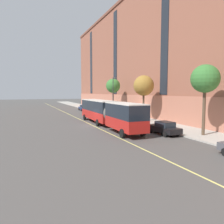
% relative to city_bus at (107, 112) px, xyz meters
% --- Properties ---
extents(ground_plane, '(260.00, 260.00, 0.00)m').
position_rel_city_bus_xyz_m(ground_plane, '(-1.81, 1.15, -2.15)').
color(ground_plane, '#4C4947').
extents(sidewalk, '(5.63, 160.00, 0.15)m').
position_rel_city_bus_xyz_m(sidewalk, '(7.96, 4.15, -2.07)').
color(sidewalk, '#ADA89E').
rests_on(sidewalk, ground).
extents(apartment_facade, '(15.20, 110.00, 26.87)m').
position_rel_city_bus_xyz_m(apartment_facade, '(16.76, 1.15, 11.27)').
color(apartment_facade, '#935642').
rests_on(apartment_facade, ground).
extents(city_bus, '(3.09, 20.06, 3.71)m').
position_rel_city_bus_xyz_m(city_bus, '(0.00, 0.00, 0.00)').
color(city_bus, red).
rests_on(city_bus, ground).
extents(parked_car_champagne_0, '(1.93, 4.43, 1.56)m').
position_rel_city_bus_xyz_m(parked_car_champagne_0, '(3.82, -0.92, -1.37)').
color(parked_car_champagne_0, '#BCAD89').
rests_on(parked_car_champagne_0, ground).
extents(parked_car_navy_1, '(2.05, 4.26, 1.56)m').
position_rel_city_bus_xyz_m(parked_car_navy_1, '(3.96, 27.83, -1.37)').
color(parked_car_navy_1, navy).
rests_on(parked_car_navy_1, ground).
extents(parked_car_champagne_3, '(2.04, 4.79, 1.56)m').
position_rel_city_bus_xyz_m(parked_car_champagne_3, '(3.94, 6.14, -1.36)').
color(parked_car_champagne_3, '#BCAD89').
rests_on(parked_car_champagne_3, ground).
extents(parked_car_black_4, '(2.14, 4.57, 1.56)m').
position_rel_city_bus_xyz_m(parked_car_black_4, '(3.88, 21.71, -1.36)').
color(parked_car_black_4, black).
rests_on(parked_car_black_4, ground).
extents(parked_car_darkgray_5, '(1.98, 4.28, 1.56)m').
position_rel_city_bus_xyz_m(parked_car_darkgray_5, '(3.98, 13.08, -1.37)').
color(parked_car_darkgray_5, '#4C4C51').
rests_on(parked_car_darkgray_5, ground).
extents(parked_car_black_6, '(2.04, 4.58, 1.56)m').
position_rel_city_bus_xyz_m(parked_car_black_6, '(4.04, -8.43, -1.36)').
color(parked_car_black_6, black).
rests_on(parked_car_black_6, ground).
extents(street_tree_near_corner, '(3.15, 3.15, 7.92)m').
position_rel_city_bus_xyz_m(street_tree_near_corner, '(7.51, -11.02, 4.27)').
color(street_tree_near_corner, brown).
rests_on(street_tree_near_corner, sidewalk).
extents(street_tree_mid_block, '(3.42, 3.42, 7.65)m').
position_rel_city_bus_xyz_m(street_tree_mid_block, '(7.51, 2.21, 3.90)').
color(street_tree_mid_block, brown).
rests_on(street_tree_mid_block, sidewalk).
extents(street_tree_far_uptown, '(3.17, 3.17, 7.83)m').
position_rel_city_bus_xyz_m(street_tree_far_uptown, '(7.51, 15.44, 4.20)').
color(street_tree_far_uptown, brown).
rests_on(street_tree_far_uptown, sidewalk).
extents(street_lamp, '(0.36, 1.48, 7.80)m').
position_rel_city_bus_xyz_m(street_lamp, '(5.75, 11.05, 2.70)').
color(street_lamp, '#2D2D30').
rests_on(street_lamp, sidewalk).
extents(fire_hydrant, '(0.42, 0.24, 0.72)m').
position_rel_city_bus_xyz_m(fire_hydrant, '(5.65, -5.15, -1.65)').
color(fire_hydrant, red).
rests_on(fire_hydrant, sidewalk).
extents(lane_centerline, '(0.16, 140.00, 0.01)m').
position_rel_city_bus_xyz_m(lane_centerline, '(-1.70, 4.15, -2.14)').
color(lane_centerline, '#E0D66B').
rests_on(lane_centerline, ground).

